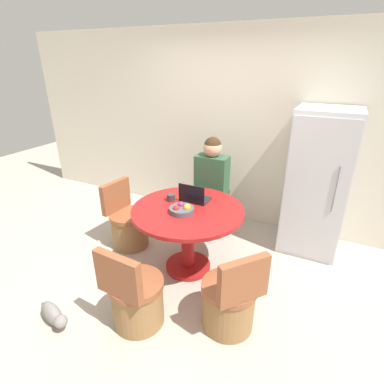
# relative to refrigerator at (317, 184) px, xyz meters

# --- Properties ---
(ground_plane) EXTENTS (12.00, 12.00, 0.00)m
(ground_plane) POSITION_rel_refrigerator_xyz_m (-1.18, -1.31, -0.86)
(ground_plane) COLOR #B2A899
(wall_back) EXTENTS (7.00, 0.06, 2.60)m
(wall_back) POSITION_rel_refrigerator_xyz_m (-1.18, 0.36, 0.44)
(wall_back) COLOR beige
(wall_back) RESTS_ON ground_plane
(refrigerator) EXTENTS (0.66, 0.65, 1.72)m
(refrigerator) POSITION_rel_refrigerator_xyz_m (0.00, 0.00, 0.00)
(refrigerator) COLOR silver
(refrigerator) RESTS_ON ground_plane
(dining_table) EXTENTS (1.18, 1.18, 0.76)m
(dining_table) POSITION_rel_refrigerator_xyz_m (-1.16, -1.06, -0.29)
(dining_table) COLOR maroon
(dining_table) RESTS_ON ground_plane
(chair_near_right_corner) EXTENTS (0.55, 0.55, 0.83)m
(chair_near_right_corner) POSITION_rel_refrigerator_xyz_m (-0.46, -1.63, -0.59)
(chair_near_right_corner) COLOR olive
(chair_near_right_corner) RESTS_ON ground_plane
(chair_left_side) EXTENTS (0.49, 0.48, 0.83)m
(chair_left_side) POSITION_rel_refrigerator_xyz_m (-2.05, -0.96, -0.59)
(chair_left_side) COLOR olive
(chair_left_side) RESTS_ON ground_plane
(chair_near_camera) EXTENTS (0.48, 0.48, 0.83)m
(chair_near_camera) POSITION_rel_refrigerator_xyz_m (-1.21, -1.95, -0.59)
(chair_near_camera) COLOR olive
(chair_near_camera) RESTS_ON ground_plane
(person_seated) EXTENTS (0.40, 0.37, 1.34)m
(person_seated) POSITION_rel_refrigerator_xyz_m (-1.21, -0.25, -0.11)
(person_seated) COLOR #2D2D38
(person_seated) RESTS_ON ground_plane
(laptop) EXTENTS (0.30, 0.23, 0.21)m
(laptop) POSITION_rel_refrigerator_xyz_m (-1.17, -0.86, -0.06)
(laptop) COLOR #232328
(laptop) RESTS_ON dining_table
(fruit_bowl) EXTENTS (0.25, 0.25, 0.10)m
(fruit_bowl) POSITION_rel_refrigerator_xyz_m (-1.17, -1.16, -0.07)
(fruit_bowl) COLOR #4C4C56
(fruit_bowl) RESTS_ON dining_table
(coffee_cup) EXTENTS (0.09, 0.09, 0.08)m
(coffee_cup) POSITION_rel_refrigerator_xyz_m (-1.41, -0.97, -0.07)
(coffee_cup) COLOR #383333
(coffee_cup) RESTS_ON dining_table
(cat) EXTENTS (0.43, 0.21, 0.19)m
(cat) POSITION_rel_refrigerator_xyz_m (-1.88, -2.29, -0.76)
(cat) COLOR gray
(cat) RESTS_ON ground_plane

